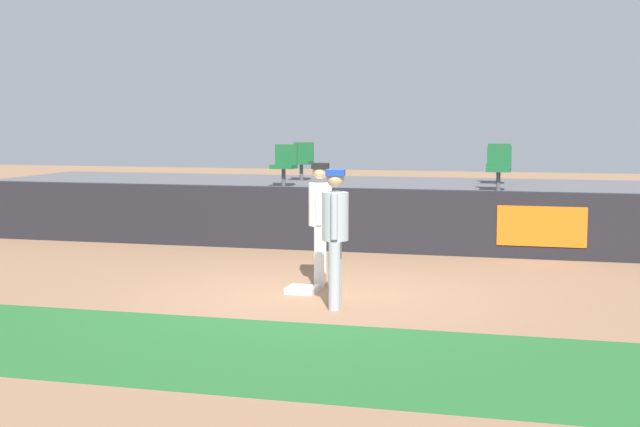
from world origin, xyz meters
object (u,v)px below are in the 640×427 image
object	(u,v)px
seat_front_left	(285,163)
seat_front_right	(499,166)
seat_back_left	(302,159)
player_runner_visitor	(335,228)
player_fielder_home	(321,215)
first_base	(302,290)
seat_back_right	(499,161)

from	to	relation	value
seat_front_left	seat_front_right	distance (m)	4.25
seat_back_left	player_runner_visitor	bearing A→B (deg)	-71.34
seat_front_right	player_runner_visitor	bearing A→B (deg)	-105.27
seat_front_right	player_fielder_home	bearing A→B (deg)	-115.43
first_base	player_fielder_home	xyz separation A→B (m)	(0.11, 0.61, 0.98)
player_runner_visitor	seat_front_left	bearing A→B (deg)	-167.37
player_fielder_home	seat_front_left	distance (m)	5.17
seat_back_right	seat_front_left	bearing A→B (deg)	-156.54
player_fielder_home	player_runner_visitor	size ratio (longest dim) A/B	1.00
seat_back_right	player_runner_visitor	bearing A→B (deg)	-101.26
first_base	seat_back_left	bearing A→B (deg)	105.76
first_base	player_fielder_home	bearing A→B (deg)	79.46
seat_back_left	first_base	bearing A→B (deg)	-74.24
seat_front_left	seat_back_right	bearing A→B (deg)	23.46
player_fielder_home	seat_front_right	size ratio (longest dim) A/B	2.11
seat_back_left	seat_back_right	size ratio (longest dim) A/B	1.00
player_fielder_home	seat_back_left	bearing A→B (deg)	-170.81
player_fielder_home	seat_back_right	xyz separation A→B (m)	(2.16, 6.54, 0.51)
first_base	player_runner_visitor	size ratio (longest dim) A/B	0.23
player_runner_visitor	seat_back_right	bearing A→B (deg)	158.91
seat_front_left	seat_front_right	world-z (taller)	same
player_fielder_home	seat_front_right	xyz separation A→B (m)	(2.26, 4.74, 0.50)
seat_front_left	seat_front_right	bearing A→B (deg)	-0.00
player_fielder_home	seat_back_right	distance (m)	6.91
first_base	seat_front_left	size ratio (longest dim) A/B	0.48
first_base	seat_back_left	distance (m)	7.58
player_runner_visitor	seat_front_right	size ratio (longest dim) A/B	2.10
player_fielder_home	player_runner_visitor	world-z (taller)	player_fielder_home
seat_back_right	first_base	bearing A→B (deg)	-107.61
seat_front_left	player_fielder_home	bearing A→B (deg)	-67.24
player_fielder_home	seat_front_left	size ratio (longest dim) A/B	2.11
first_base	seat_back_right	xyz separation A→B (m)	(2.27, 7.15, 1.49)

